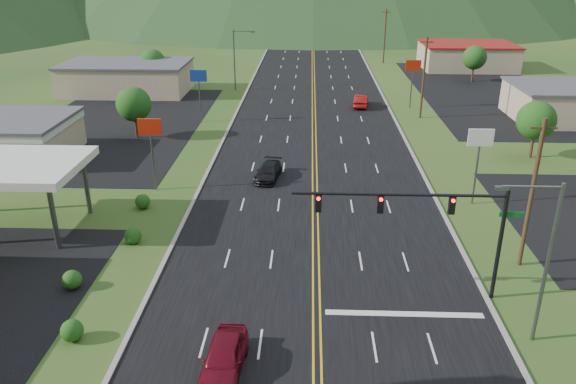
{
  "coord_description": "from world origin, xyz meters",
  "views": [
    {
      "loc": [
        -0.59,
        -15.09,
        18.86
      ],
      "look_at": [
        -1.92,
        19.14,
        4.5
      ],
      "focal_mm": 35.0,
      "sensor_mm": 36.0,
      "label": 1
    }
  ],
  "objects_px": {
    "streetlight_west": "(236,56)",
    "car_red_far": "(361,101)",
    "streetlight_east": "(543,254)",
    "car_red_near": "(224,358)",
    "car_dark_mid": "(268,172)",
    "gas_canopy": "(11,168)",
    "traffic_signal": "(433,216)"
  },
  "relations": [
    {
      "from": "gas_canopy",
      "to": "car_dark_mid",
      "type": "distance_m",
      "value": 21.23
    },
    {
      "from": "streetlight_west",
      "to": "car_red_far",
      "type": "bearing_deg",
      "value": -28.08
    },
    {
      "from": "traffic_signal",
      "to": "car_red_near",
      "type": "distance_m",
      "value": 13.92
    },
    {
      "from": "streetlight_west",
      "to": "car_red_near",
      "type": "distance_m",
      "value": 63.71
    },
    {
      "from": "car_red_far",
      "to": "streetlight_east",
      "type": "bearing_deg",
      "value": 103.57
    },
    {
      "from": "car_dark_mid",
      "to": "car_red_far",
      "type": "relative_size",
      "value": 0.95
    },
    {
      "from": "streetlight_east",
      "to": "streetlight_west",
      "type": "distance_m",
      "value": 64.21
    },
    {
      "from": "car_dark_mid",
      "to": "streetlight_west",
      "type": "bearing_deg",
      "value": 109.39
    },
    {
      "from": "car_red_near",
      "to": "car_red_far",
      "type": "distance_m",
      "value": 54.62
    },
    {
      "from": "traffic_signal",
      "to": "car_red_near",
      "type": "relative_size",
      "value": 2.76
    },
    {
      "from": "car_red_far",
      "to": "streetlight_west",
      "type": "bearing_deg",
      "value": -19.89
    },
    {
      "from": "car_dark_mid",
      "to": "car_red_far",
      "type": "distance_m",
      "value": 29.45
    },
    {
      "from": "streetlight_east",
      "to": "car_red_near",
      "type": "distance_m",
      "value": 16.65
    },
    {
      "from": "streetlight_east",
      "to": "car_red_far",
      "type": "bearing_deg",
      "value": 95.39
    },
    {
      "from": "gas_canopy",
      "to": "car_dark_mid",
      "type": "height_order",
      "value": "gas_canopy"
    },
    {
      "from": "traffic_signal",
      "to": "streetlight_west",
      "type": "xyz_separation_m",
      "value": [
        -18.16,
        56.0,
        -0.15
      ]
    },
    {
      "from": "traffic_signal",
      "to": "car_red_far",
      "type": "relative_size",
      "value": 2.62
    },
    {
      "from": "streetlight_east",
      "to": "car_dark_mid",
      "type": "relative_size",
      "value": 1.89
    },
    {
      "from": "gas_canopy",
      "to": "car_red_far",
      "type": "distance_m",
      "value": 47.9
    },
    {
      "from": "streetlight_east",
      "to": "car_dark_mid",
      "type": "distance_m",
      "value": 27.98
    },
    {
      "from": "traffic_signal",
      "to": "car_red_near",
      "type": "xyz_separation_m",
      "value": [
        -11.05,
        -7.15,
        -4.52
      ]
    },
    {
      "from": "streetlight_west",
      "to": "gas_canopy",
      "type": "bearing_deg",
      "value": -102.13
    },
    {
      "from": "car_dark_mid",
      "to": "car_red_far",
      "type": "bearing_deg",
      "value": 76.8
    },
    {
      "from": "car_red_near",
      "to": "streetlight_east",
      "type": "bearing_deg",
      "value": 14.54
    },
    {
      "from": "car_dark_mid",
      "to": "traffic_signal",
      "type": "bearing_deg",
      "value": -52.29
    },
    {
      "from": "gas_canopy",
      "to": "car_dark_mid",
      "type": "bearing_deg",
      "value": 31.57
    },
    {
      "from": "streetlight_west",
      "to": "car_red_far",
      "type": "height_order",
      "value": "streetlight_west"
    },
    {
      "from": "gas_canopy",
      "to": "car_red_far",
      "type": "height_order",
      "value": "gas_canopy"
    },
    {
      "from": "streetlight_east",
      "to": "streetlight_west",
      "type": "height_order",
      "value": "same"
    },
    {
      "from": "streetlight_west",
      "to": "car_dark_mid",
      "type": "bearing_deg",
      "value": -78.7
    },
    {
      "from": "traffic_signal",
      "to": "car_red_near",
      "type": "height_order",
      "value": "traffic_signal"
    },
    {
      "from": "traffic_signal",
      "to": "streetlight_west",
      "type": "height_order",
      "value": "streetlight_west"
    }
  ]
}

